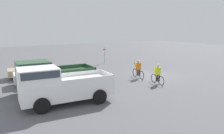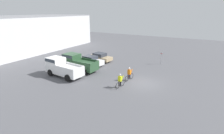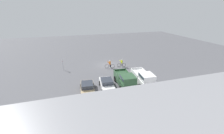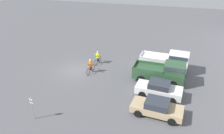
% 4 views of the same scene
% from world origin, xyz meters
% --- Properties ---
extents(ground_plane, '(80.00, 80.00, 0.00)m').
position_xyz_m(ground_plane, '(0.00, 0.00, 0.00)').
color(ground_plane, '#56565B').
extents(pickup_truck_0, '(2.57, 5.52, 2.31)m').
position_xyz_m(pickup_truck_0, '(-2.76, 10.13, 1.20)').
color(pickup_truck_0, white).
rests_on(pickup_truck_0, ground_plane).
extents(pickup_truck_1, '(2.49, 5.34, 2.27)m').
position_xyz_m(pickup_truck_1, '(0.02, 9.78, 1.18)').
color(pickup_truck_1, '#2D5133').
rests_on(pickup_truck_1, ground_plane).
extents(sedan_0, '(2.23, 4.42, 1.51)m').
position_xyz_m(sedan_0, '(2.80, 9.63, 0.76)').
color(sedan_0, white).
rests_on(sedan_0, ground_plane).
extents(sedan_1, '(2.31, 4.40, 1.39)m').
position_xyz_m(sedan_1, '(5.60, 9.70, 0.69)').
color(sedan_1, tan).
rests_on(sedan_1, ground_plane).
extents(cyclist_0, '(1.88, 0.52, 1.67)m').
position_xyz_m(cyclist_0, '(0.08, 1.81, 0.81)').
color(cyclist_0, black).
rests_on(cyclist_0, ground_plane).
extents(cyclist_1, '(1.73, 0.51, 1.66)m').
position_xyz_m(cyclist_1, '(-2.38, 1.83, 0.81)').
color(cyclist_1, black).
rests_on(cyclist_1, ground_plane).
extents(fire_lane_sign, '(0.08, 0.30, 2.05)m').
position_xyz_m(fire_lane_sign, '(8.81, 0.15, 1.25)').
color(fire_lane_sign, '#9E9EA3').
rests_on(fire_lane_sign, ground_plane).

